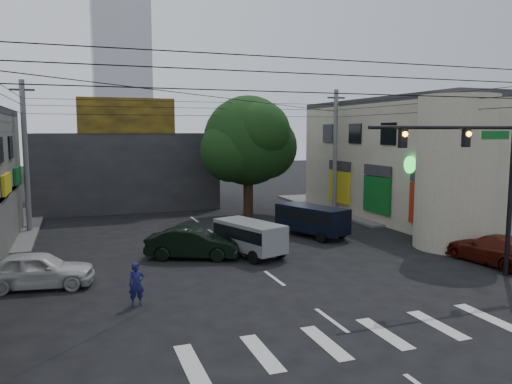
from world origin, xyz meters
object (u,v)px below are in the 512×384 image
traffic_officer (137,284)px  maroon_sedan (495,249)px  traffic_gantry (481,164)px  navy_van (312,221)px  white_compact (38,270)px  silver_minivan (249,239)px  utility_pole_far_right (335,152)px  dark_sedan (193,243)px  street_tree (248,141)px  utility_pole_far_left (26,157)px

traffic_officer → maroon_sedan: bearing=-6.2°
traffic_gantry → navy_van: size_ratio=1.50×
white_compact → silver_minivan: (9.53, 1.97, 0.12)m
traffic_gantry → traffic_officer: traffic_gantry is taller
utility_pole_far_right → maroon_sedan: bearing=-90.0°
utility_pole_far_right → traffic_gantry: bearing=-98.9°
utility_pole_far_right → white_compact: size_ratio=2.04×
dark_sedan → navy_van: navy_van is taller
traffic_gantry → street_tree: bearing=102.0°
dark_sedan → silver_minivan: (2.74, -0.49, 0.11)m
street_tree → traffic_gantry: size_ratio=1.21×
dark_sedan → traffic_gantry: bearing=-102.2°
utility_pole_far_right → dark_sedan: utility_pole_far_right is taller
traffic_officer → navy_van: bearing=31.1°
street_tree → white_compact: size_ratio=1.93×
traffic_officer → dark_sedan: bearing=53.8°
street_tree → silver_minivan: bearing=-108.7°
utility_pole_far_right → traffic_officer: bearing=-136.7°
silver_minivan → dark_sedan: bearing=60.5°
maroon_sedan → traffic_officer: traffic_officer is taller
utility_pole_far_left → white_compact: size_ratio=2.04×
navy_van → traffic_officer: bearing=106.4°
utility_pole_far_left → dark_sedan: 13.06m
street_tree → utility_pole_far_right: utility_pole_far_right is taller
maroon_sedan → white_compact: bearing=-14.6°
traffic_gantry → white_compact: 18.26m
utility_pole_far_left → maroon_sedan: utility_pole_far_left is taller
navy_van → utility_pole_far_left: bearing=45.1°
maroon_sedan → navy_van: navy_van is taller
traffic_gantry → utility_pole_far_left: size_ratio=0.78×
utility_pole_far_left → utility_pole_far_right: same height
silver_minivan → navy_van: (4.94, 3.09, 0.05)m
street_tree → traffic_gantry: street_tree is taller
silver_minivan → traffic_officer: 8.13m
utility_pole_far_left → street_tree: bearing=3.9°
navy_van → street_tree: bearing=-12.3°
street_tree → traffic_gantry: 18.42m
silver_minivan → utility_pole_far_right: bearing=-65.0°
navy_van → silver_minivan: bearing=101.0°
white_compact → navy_van: navy_van is taller
white_compact → maroon_sedan: size_ratio=0.90×
traffic_officer → traffic_gantry: bearing=-13.1°
white_compact → silver_minivan: silver_minivan is taller
street_tree → utility_pole_far_left: bearing=-176.1°
navy_van → utility_pole_far_right: bearing=-58.3°
maroon_sedan → silver_minivan: (-10.23, 5.33, 0.15)m
maroon_sedan → navy_van: 9.95m
maroon_sedan → traffic_gantry: bearing=26.6°
street_tree → dark_sedan: street_tree is taller
street_tree → utility_pole_far_left: 14.56m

